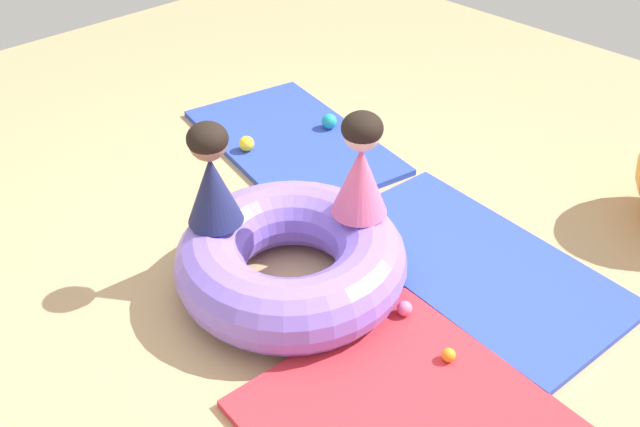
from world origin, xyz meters
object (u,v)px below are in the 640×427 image
(child_in_pink, at_px, (361,166))
(play_ball_pink, at_px, (405,308))
(child_in_navy, at_px, (211,175))
(play_ball_orange, at_px, (449,355))
(play_ball_yellow, at_px, (247,144))
(inflatable_cushion, at_px, (291,260))
(play_ball_teal, at_px, (329,121))

(child_in_pink, xyz_separation_m, play_ball_pink, (0.44, -0.13, -0.55))
(child_in_navy, bearing_deg, play_ball_pink, 35.02)
(child_in_navy, xyz_separation_m, play_ball_orange, (1.21, 0.35, -0.54))
(play_ball_orange, relative_size, play_ball_yellow, 0.64)
(inflatable_cushion, height_order, play_ball_pink, inflatable_cushion)
(inflatable_cushion, bearing_deg, play_ball_orange, 9.74)
(play_ball_orange, xyz_separation_m, play_ball_teal, (-1.89, 1.10, 0.02))
(child_in_pink, xyz_separation_m, child_in_navy, (-0.43, -0.57, -0.01))
(play_ball_yellow, bearing_deg, play_ball_orange, -13.60)
(child_in_pink, xyz_separation_m, play_ball_teal, (-1.12, 0.89, -0.53))
(child_in_navy, xyz_separation_m, play_ball_teal, (-0.69, 1.45, -0.52))
(inflatable_cushion, height_order, child_in_navy, child_in_navy)
(child_in_pink, distance_m, play_ball_pink, 0.72)
(child_in_navy, bearing_deg, play_ball_yellow, 143.66)
(play_ball_pink, bearing_deg, play_ball_orange, -13.68)
(child_in_navy, distance_m, play_ball_orange, 1.37)
(play_ball_pink, bearing_deg, inflatable_cushion, -157.43)
(inflatable_cushion, xyz_separation_m, play_ball_pink, (0.56, 0.23, -0.10))
(inflatable_cushion, relative_size, play_ball_orange, 17.98)
(inflatable_cushion, distance_m, play_ball_teal, 1.61)
(inflatable_cushion, relative_size, play_ball_pink, 15.54)
(child_in_pink, height_order, play_ball_yellow, child_in_pink)
(child_in_pink, distance_m, play_ball_teal, 1.52)
(play_ball_yellow, relative_size, play_ball_pink, 1.36)
(child_in_navy, distance_m, play_ball_yellow, 1.31)
(child_in_pink, height_order, play_ball_teal, child_in_pink)
(play_ball_pink, bearing_deg, play_ball_teal, 146.91)
(play_ball_teal, bearing_deg, child_in_pink, -38.33)
(inflatable_cushion, distance_m, play_ball_pink, 0.61)
(play_ball_orange, height_order, play_ball_teal, play_ball_teal)
(inflatable_cushion, distance_m, play_ball_orange, 0.90)
(child_in_pink, distance_m, play_ball_orange, 0.97)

